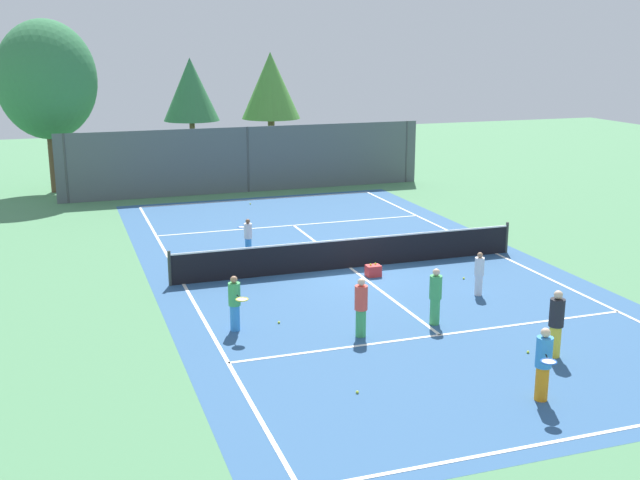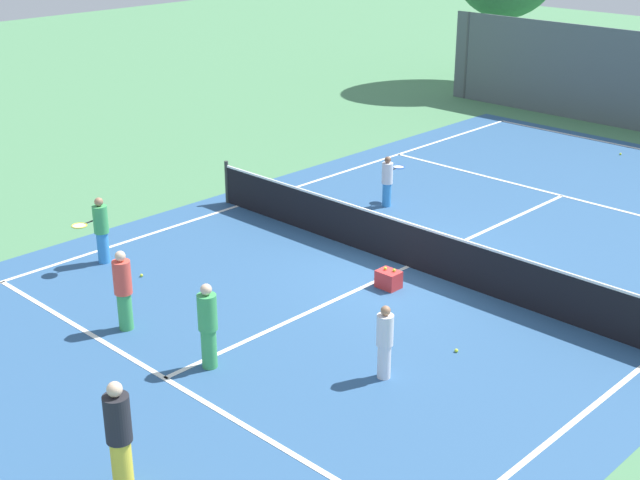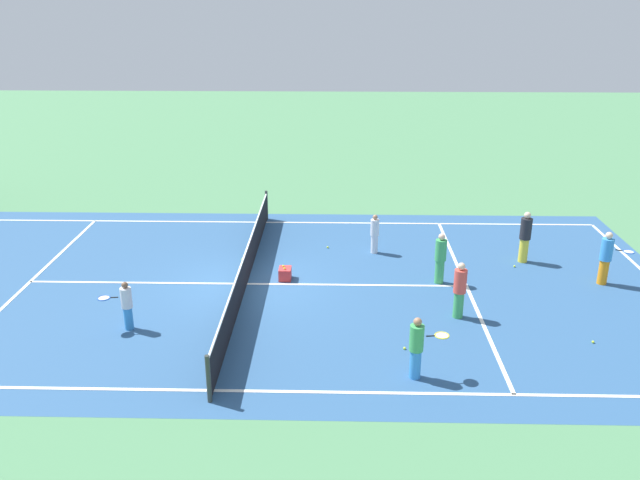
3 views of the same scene
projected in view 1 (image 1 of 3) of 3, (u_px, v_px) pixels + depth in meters
ground_plane at (350, 268)px, 25.85m from camera, size 80.00×80.00×0.00m
court_surface at (350, 268)px, 25.85m from camera, size 13.00×25.00×0.01m
tennis_net at (350, 253)px, 25.72m from camera, size 11.90×0.10×1.10m
perimeter_fence at (248, 160)px, 38.28m from camera, size 18.00×0.12×3.20m
tree_0 at (46, 80)px, 37.29m from camera, size 4.71×4.60×8.27m
tree_1 at (191, 90)px, 41.89m from camera, size 3.00×3.00×6.37m
tree_2 at (271, 86)px, 42.76m from camera, size 3.22×3.22×6.64m
player_0 at (248, 236)px, 27.22m from camera, size 0.40×0.86×1.30m
player_1 at (235, 303)px, 20.12m from camera, size 0.42×0.89×1.47m
player_2 at (361, 307)px, 19.72m from camera, size 0.33×0.33×1.54m
player_3 at (556, 323)px, 18.44m from camera, size 0.35×0.35×1.65m
player_4 at (435, 296)px, 20.57m from camera, size 0.33×0.33×1.54m
player_5 at (543, 363)px, 16.20m from camera, size 0.64×0.91×1.60m
player_6 at (479, 273)px, 22.95m from camera, size 0.28×0.28×1.31m
ball_crate at (373, 271)px, 24.91m from camera, size 0.46×0.36×0.43m
tennis_ball_0 at (357, 392)px, 16.70m from camera, size 0.07×0.07×0.07m
tennis_ball_1 at (528, 352)px, 18.83m from camera, size 0.07×0.07×0.07m
tennis_ball_2 at (396, 259)px, 26.75m from camera, size 0.07×0.07×0.07m
tennis_ball_3 at (279, 322)px, 20.79m from camera, size 0.07×0.07×0.07m
tennis_ball_4 at (250, 204)px, 35.70m from camera, size 0.07×0.07×0.07m
tennis_ball_5 at (464, 278)px, 24.62m from camera, size 0.07×0.07×0.07m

